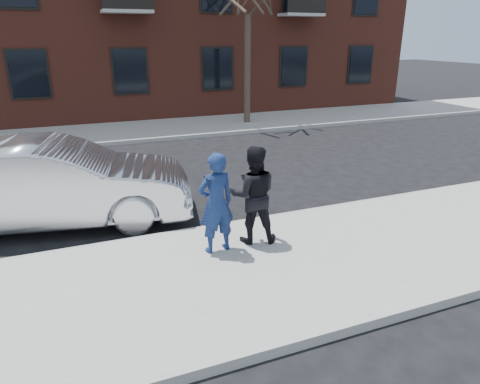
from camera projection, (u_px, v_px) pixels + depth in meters
name	position (u px, v px, depth m)	size (l,w,h in m)	color
ground	(252.00, 269.00, 7.00)	(100.00, 100.00, 0.00)	black
near_sidewalk	(258.00, 272.00, 6.75)	(50.00, 3.50, 0.15)	gray
near_curb	(221.00, 228.00, 8.32)	(50.00, 0.10, 0.15)	#999691
far_sidewalk	(139.00, 131.00, 16.78)	(50.00, 3.50, 0.15)	gray
far_curb	(147.00, 140.00, 15.21)	(50.00, 0.10, 0.15)	#999691
silver_sedan	(56.00, 184.00, 8.39)	(1.81, 5.19, 1.71)	silver
man_hoodie	(216.00, 203.00, 6.99)	(0.68, 0.53, 1.72)	navy
man_peacoat	(253.00, 195.00, 7.35)	(1.00, 0.88, 1.73)	black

